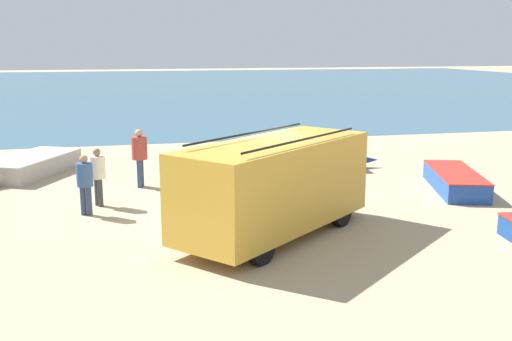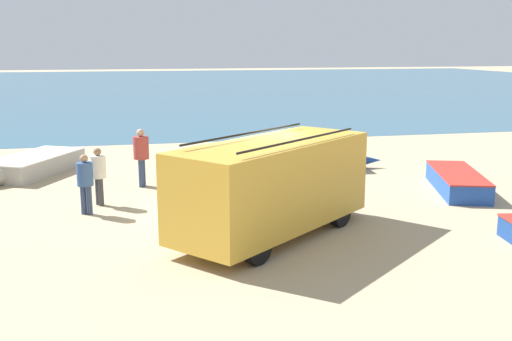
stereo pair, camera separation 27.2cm
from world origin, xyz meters
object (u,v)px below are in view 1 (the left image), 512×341
Objects in this scene: fishing_rowboat_3 at (454,179)px; fisherman_1 at (98,172)px; fishing_rowboat_0 at (29,166)px; fishing_rowboat_2 at (294,161)px; fisherman_2 at (140,153)px; parked_van at (275,184)px; fisherman_3 at (85,179)px.

fishing_rowboat_3 is 2.79× the size of fisherman_1.
fishing_rowboat_0 is 0.82× the size of fishing_rowboat_2.
fishing_rowboat_3 is 9.70m from fisherman_2.
fisherman_1 is (-10.56, 0.44, 0.67)m from fishing_rowboat_3.
fisherman_1 is (2.39, -4.67, 0.64)m from fishing_rowboat_0.
fisherman_1 is (-4.01, 3.67, -0.26)m from parked_van.
fisherman_3 is at bearing 110.27° from fishing_rowboat_3.
fishing_rowboat_3 is 10.89m from fisherman_3.
fishing_rowboat_2 is at bearing -148.74° from fisherman_2.
fisherman_1 is at bearing 75.38° from fisherman_2.
parked_van is 3.36× the size of fisherman_3.
parked_van is 1.15× the size of fishing_rowboat_0.
fisherman_3 reaches higher than fishing_rowboat_0.
fishing_rowboat_0 is at bearing 177.78° from fishing_rowboat_2.
fishing_rowboat_0 reaches higher than fishing_rowboat_2.
fishing_rowboat_2 is (2.65, 7.14, -0.93)m from parked_van.
fishing_rowboat_0 is (-6.39, 8.34, -0.91)m from parked_van.
fisherman_2 is 3.26m from fisherman_3.
parked_van reaches higher than fishing_rowboat_2.
fishing_rowboat_3 reaches higher than fishing_rowboat_2.
fishing_rowboat_2 is at bearing 141.49° from fisherman_3.
fisherman_2 is at bearing -159.81° from fishing_rowboat_2.
parked_van is 7.37m from fishing_rowboat_3.
fishing_rowboat_2 is 3.11× the size of fisherman_2.
fishing_rowboat_0 is 5.28m from fisherman_1.
fisherman_2 is at bearing 171.82° from fisherman_3.
parked_van reaches higher than fisherman_3.
fisherman_2 reaches higher than fisherman_3.
fishing_rowboat_0 is at bearing 86.55° from fishing_rowboat_3.
fishing_rowboat_3 is at bearing 111.80° from fisherman_3.
fisherman_2 is at bearing 80.63° from fishing_rowboat_0.
fisherman_3 reaches higher than fishing_rowboat_2.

